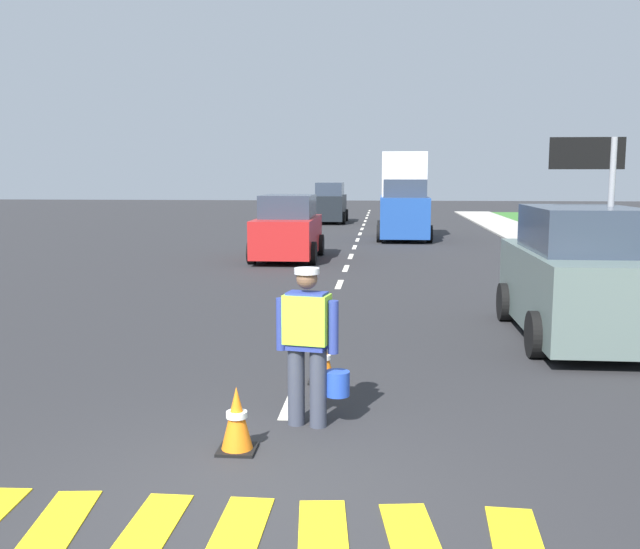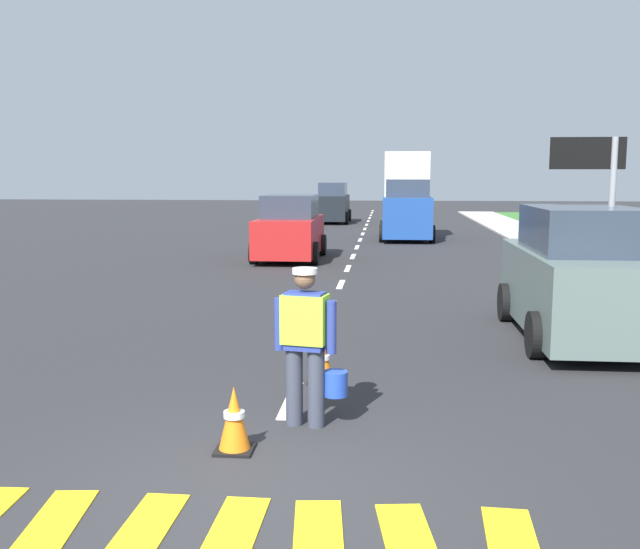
{
  "view_description": "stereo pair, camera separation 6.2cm",
  "coord_description": "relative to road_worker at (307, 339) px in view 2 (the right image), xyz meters",
  "views": [
    {
      "loc": [
        1.04,
        -5.37,
        2.61
      ],
      "look_at": [
        0.08,
        5.5,
        1.1
      ],
      "focal_mm": 40.41,
      "sensor_mm": 36.0,
      "label": 1
    },
    {
      "loc": [
        1.1,
        -5.36,
        2.61
      ],
      "look_at": [
        0.08,
        5.5,
        1.1
      ],
      "focal_mm": 40.41,
      "sensor_mm": 36.0,
      "label": 2
    }
  ],
  "objects": [
    {
      "name": "car_oncoming_second",
      "position": [
        -2.21,
        14.9,
        -0.0
      ],
      "size": [
        2.03,
        4.13,
        2.0
      ],
      "color": "red",
      "rests_on": "ground"
    },
    {
      "name": "car_oncoming_third",
      "position": [
        -2.21,
        32.4,
        0.09
      ],
      "size": [
        1.88,
        4.35,
        2.2
      ],
      "color": "black",
      "rests_on": "ground"
    },
    {
      "name": "delivery_truck",
      "position": [
        1.57,
        22.54,
        0.68
      ],
      "size": [
        2.16,
        4.6,
        3.54
      ],
      "color": "#1E4799",
      "rests_on": "ground"
    },
    {
      "name": "ground_plane",
      "position": [
        -0.29,
        19.12,
        -0.93
      ],
      "size": [
        96.0,
        96.0,
        0.0
      ],
      "primitive_type": "plane",
      "color": "#28282B"
    },
    {
      "name": "car_parked_curbside",
      "position": [
        3.86,
        4.42,
        0.05
      ],
      "size": [
        2.03,
        4.33,
        2.12
      ],
      "color": "slate",
      "rests_on": "ground"
    },
    {
      "name": "road_worker",
      "position": [
        0.0,
        0.0,
        0.0
      ],
      "size": [
        0.77,
        0.36,
        1.67
      ],
      "color": "#383D4C",
      "rests_on": "ground"
    },
    {
      "name": "lane_center_line",
      "position": [
        -0.29,
        23.32,
        -0.93
      ],
      "size": [
        0.14,
        46.4,
        0.01
      ],
      "color": "silver",
      "rests_on": "ground"
    },
    {
      "name": "lane_direction_sign",
      "position": [
        4.08,
        4.52,
        1.48
      ],
      "size": [
        1.16,
        0.11,
        3.2
      ],
      "color": "gray",
      "rests_on": "ground"
    },
    {
      "name": "traffic_cone_near",
      "position": [
        0.01,
        1.61,
        -0.65
      ],
      "size": [
        0.36,
        0.36,
        0.56
      ],
      "color": "black",
      "rests_on": "ground"
    },
    {
      "name": "traffic_cone_far",
      "position": [
        -0.62,
        -0.77,
        -0.62
      ],
      "size": [
        0.36,
        0.36,
        0.63
      ],
      "color": "black",
      "rests_on": "ground"
    }
  ]
}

